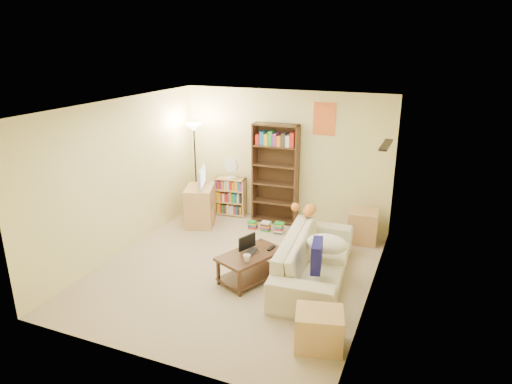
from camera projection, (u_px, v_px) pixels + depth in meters
room at (235, 168)px, 6.50m from camera, size 4.50×4.54×2.52m
sofa at (314, 259)px, 6.63m from camera, size 2.42×1.30×0.66m
navy_pillow at (317, 256)px, 6.06m from camera, size 0.21×0.45×0.39m
cream_blanket at (327, 244)px, 6.56m from camera, size 0.61×0.43×0.26m
tabby_cat at (307, 209)px, 7.36m from camera, size 0.52×0.22×0.18m
coffee_table at (251, 263)px, 6.63m from camera, size 0.87×1.09×0.43m
laptop at (254, 252)px, 6.59m from camera, size 0.29×0.19×0.02m
laptop_screen at (247, 242)px, 6.65m from camera, size 0.14×0.30×0.21m
mug at (247, 258)px, 6.32m from camera, size 0.22×0.22×0.10m
tv_remote at (271, 248)px, 6.71m from camera, size 0.07×0.18×0.02m
tv_stand at (200, 206)px, 8.62m from camera, size 0.70×0.81×0.74m
television at (199, 178)px, 8.44m from camera, size 0.71×0.51×0.38m
tall_bookshelf at (275, 172)px, 8.53m from camera, size 0.87×0.32×1.90m
short_bookshelf at (231, 197)px, 9.07m from camera, size 0.62×0.30×0.77m
desk_fan at (231, 167)px, 8.82m from camera, size 0.27×0.15×0.42m
floor_lamp at (194, 144)px, 8.60m from camera, size 0.32×0.32×1.87m
side_table at (363, 226)px, 7.91m from camera, size 0.53×0.53×0.56m
end_cabinet at (319, 329)px, 5.20m from camera, size 0.63×0.57×0.45m
book_stacks at (267, 226)px, 8.38m from camera, size 0.71×0.17×0.21m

